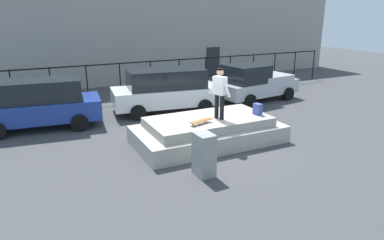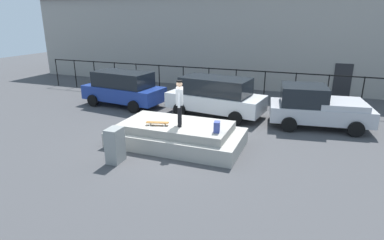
% 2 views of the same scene
% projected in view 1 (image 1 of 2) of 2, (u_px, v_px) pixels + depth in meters
% --- Properties ---
extents(ground_plane, '(60.00, 60.00, 0.00)m').
position_uv_depth(ground_plane, '(203.00, 144.00, 11.56)').
color(ground_plane, '#424244').
extents(concrete_ledge, '(4.92, 2.54, 0.87)m').
position_uv_depth(concrete_ledge, '(208.00, 131.00, 11.66)').
color(concrete_ledge, '#ADA89E').
rests_on(concrete_ledge, ground_plane).
extents(skateboarder, '(0.39, 0.87, 1.67)m').
position_uv_depth(skateboarder, '(220.00, 90.00, 11.11)').
color(skateboarder, black).
rests_on(skateboarder, concrete_ledge).
extents(skateboard, '(0.85, 0.42, 0.12)m').
position_uv_depth(skateboard, '(201.00, 121.00, 10.84)').
color(skateboard, brown).
rests_on(skateboard, concrete_ledge).
extents(backpack, '(0.25, 0.31, 0.38)m').
position_uv_depth(backpack, '(258.00, 109.00, 11.83)').
color(backpack, '#3F4C99').
rests_on(backpack, concrete_ledge).
extents(car_blue_hatchback_near, '(4.62, 2.45, 1.85)m').
position_uv_depth(car_blue_hatchback_near, '(38.00, 103.00, 12.95)').
color(car_blue_hatchback_near, navy).
rests_on(car_blue_hatchback_near, ground_plane).
extents(car_white_hatchback_mid, '(4.90, 2.63, 1.87)m').
position_uv_depth(car_white_hatchback_mid, '(166.00, 89.00, 15.19)').
color(car_white_hatchback_mid, white).
rests_on(car_white_hatchback_mid, ground_plane).
extents(car_silver_pickup_far, '(4.43, 2.66, 1.81)m').
position_uv_depth(car_silver_pickup_far, '(253.00, 82.00, 17.13)').
color(car_silver_pickup_far, '#B7B7BC').
rests_on(car_silver_pickup_far, ground_plane).
extents(utility_box, '(0.46, 0.61, 1.18)m').
position_uv_depth(utility_box, '(204.00, 155.00, 9.24)').
color(utility_box, gray).
rests_on(utility_box, ground_plane).
extents(fence_row, '(24.06, 0.06, 1.87)m').
position_uv_depth(fence_row, '(136.00, 74.00, 17.37)').
color(fence_row, black).
rests_on(fence_row, ground_plane).
extents(warehouse_building, '(33.15, 9.14, 6.25)m').
position_uv_depth(warehouse_building, '(99.00, 29.00, 23.58)').
color(warehouse_building, gray).
rests_on(warehouse_building, ground_plane).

